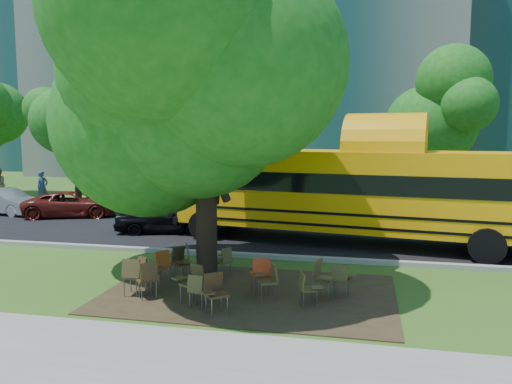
% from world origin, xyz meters
% --- Properties ---
extents(ground, '(160.00, 160.00, 0.00)m').
position_xyz_m(ground, '(0.00, 0.00, 0.00)').
color(ground, '#30561B').
rests_on(ground, ground).
extents(sidewalk, '(60.00, 4.00, 0.04)m').
position_xyz_m(sidewalk, '(0.00, -5.00, 0.02)').
color(sidewalk, gray).
rests_on(sidewalk, ground).
extents(dirt_patch, '(7.00, 4.50, 0.03)m').
position_xyz_m(dirt_patch, '(1.00, -0.50, 0.01)').
color(dirt_patch, '#382819').
rests_on(dirt_patch, ground).
extents(asphalt_road, '(80.00, 8.00, 0.04)m').
position_xyz_m(asphalt_road, '(0.00, 7.00, 0.02)').
color(asphalt_road, black).
rests_on(asphalt_road, ground).
extents(kerb_near, '(80.00, 0.25, 0.14)m').
position_xyz_m(kerb_near, '(0.00, 3.00, 0.07)').
color(kerb_near, gray).
rests_on(kerb_near, ground).
extents(kerb_far, '(80.00, 0.25, 0.14)m').
position_xyz_m(kerb_far, '(0.00, 11.10, 0.07)').
color(kerb_far, gray).
rests_on(kerb_far, ground).
extents(building_main, '(38.00, 16.00, 22.00)m').
position_xyz_m(building_main, '(-8.00, 36.00, 11.00)').
color(building_main, gray).
rests_on(building_main, ground).
extents(building_left, '(26.00, 14.00, 20.00)m').
position_xyz_m(building_left, '(-38.00, 40.00, 10.00)').
color(building_left, gray).
rests_on(building_left, ground).
extents(bg_tree_0, '(5.20, 5.20, 7.18)m').
position_xyz_m(bg_tree_0, '(-12.00, 13.00, 4.57)').
color(bg_tree_0, black).
rests_on(bg_tree_0, ground).
extents(bg_tree_2, '(4.80, 4.80, 6.62)m').
position_xyz_m(bg_tree_2, '(-5.00, 16.00, 4.21)').
color(bg_tree_2, black).
rests_on(bg_tree_2, ground).
extents(bg_tree_3, '(5.60, 5.60, 7.84)m').
position_xyz_m(bg_tree_3, '(8.00, 14.00, 5.03)').
color(bg_tree_3, black).
rests_on(bg_tree_3, ground).
extents(main_tree, '(7.20, 7.20, 8.73)m').
position_xyz_m(main_tree, '(-0.38, 0.44, 5.12)').
color(main_tree, black).
rests_on(main_tree, ground).
extents(school_bus, '(13.77, 4.84, 3.30)m').
position_xyz_m(school_bus, '(4.25, 5.60, 1.91)').
color(school_bus, '#FFA708').
rests_on(school_bus, ground).
extents(chair_0, '(0.62, 0.58, 0.96)m').
position_xyz_m(chair_0, '(-1.63, -1.32, 0.59)').
color(chair_0, '#453C1E').
rests_on(chair_0, ground).
extents(chair_1, '(0.78, 0.62, 0.91)m').
position_xyz_m(chair_1, '(-1.49, -0.91, 0.56)').
color(chair_1, '#492E1A').
rests_on(chair_1, ground).
extents(chair_2, '(0.63, 0.79, 0.92)m').
position_xyz_m(chair_2, '(-1.24, -1.41, 0.57)').
color(chair_2, '#483319').
rests_on(chair_2, ground).
extents(chair_3, '(0.77, 0.61, 0.91)m').
position_xyz_m(chair_3, '(-0.12, -1.45, 0.56)').
color(chair_3, '#453E1E').
rests_on(chair_3, ground).
extents(chair_4, '(0.57, 0.47, 0.80)m').
position_xyz_m(chair_4, '(0.14, -1.78, 0.49)').
color(chair_4, '#4B4420').
rests_on(chair_4, ground).
extents(chair_5, '(0.61, 0.77, 0.91)m').
position_xyz_m(chair_5, '(0.59, -2.07, 0.56)').
color(chair_5, '#412C17').
rests_on(chair_5, ground).
extents(chair_6, '(0.69, 0.59, 0.87)m').
position_xyz_m(chair_6, '(1.56, -0.84, 0.54)').
color(chair_6, brown).
rests_on(chair_6, ground).
extents(chair_7, '(0.61, 0.53, 0.78)m').
position_xyz_m(chair_7, '(2.48, -1.13, 0.48)').
color(chair_7, brown).
rests_on(chair_7, ground).
extents(chair_8, '(0.60, 0.77, 0.90)m').
position_xyz_m(chair_8, '(-1.45, -0.16, 0.55)').
color(chair_8, '#A64111').
rests_on(chair_8, ground).
extents(chair_9, '(0.74, 0.64, 0.95)m').
position_xyz_m(chair_9, '(-1.03, 0.35, 0.58)').
color(chair_9, brown).
rests_on(chair_9, ground).
extents(chair_10, '(0.58, 0.73, 0.87)m').
position_xyz_m(chair_10, '(-1.06, 0.23, 0.54)').
color(chair_10, '#3E2B16').
rests_on(chair_10, ground).
extents(chair_11, '(0.62, 0.71, 0.92)m').
position_xyz_m(chair_11, '(1.29, -0.43, 0.57)').
color(chair_11, '#B73513').
rests_on(chair_11, ground).
extents(chair_12, '(0.57, 0.73, 0.93)m').
position_xyz_m(chair_12, '(2.76, -0.50, 0.57)').
color(chair_12, brown).
rests_on(chair_12, ground).
extents(chair_13, '(0.59, 0.48, 0.81)m').
position_xyz_m(chair_13, '(3.22, -0.34, 0.50)').
color(chair_13, '#48441F').
rests_on(chair_13, ground).
extents(chair_14, '(0.54, 0.69, 0.84)m').
position_xyz_m(chair_14, '(0.01, 0.74, 0.52)').
color(chair_14, brown).
rests_on(chair_14, ground).
extents(black_car, '(3.96, 2.36, 1.26)m').
position_xyz_m(black_car, '(-4.00, 6.10, 0.63)').
color(black_car, black).
rests_on(black_car, ground).
extents(bg_car_silver, '(4.01, 2.06, 1.26)m').
position_xyz_m(bg_car_silver, '(-13.29, 8.77, 0.63)').
color(bg_car_silver, '#9E9FA4').
rests_on(bg_car_silver, ground).
extents(bg_car_red, '(4.77, 3.42, 1.21)m').
position_xyz_m(bg_car_red, '(-9.71, 8.79, 0.60)').
color(bg_car_red, '#59150F').
rests_on(bg_car_red, ground).
extents(pedestrian_a, '(0.66, 0.79, 1.87)m').
position_xyz_m(pedestrian_a, '(-13.75, 12.26, 0.93)').
color(pedestrian_a, navy).
rests_on(pedestrian_a, ground).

